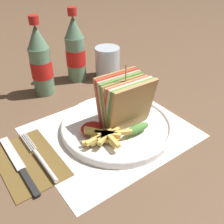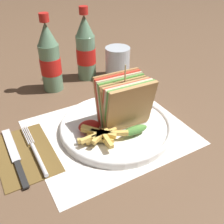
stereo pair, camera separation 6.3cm
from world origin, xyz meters
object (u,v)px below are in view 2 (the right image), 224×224
Objects in this scene: coke_bottle_near at (50,59)px; knife at (15,156)px; glass_near at (117,65)px; club_sandwich at (124,103)px; coke_bottle_far at (86,49)px; plate_main at (116,126)px; fork at (36,153)px.

knife is at bearing -124.49° from coke_bottle_near.
coke_bottle_near is 2.25× the size of glass_near.
coke_bottle_far is at bearing 82.16° from club_sandwich.
glass_near is (0.21, -0.03, -0.05)m from coke_bottle_near.
coke_bottle_near is at bearing 106.25° from club_sandwich.
coke_bottle_far is (0.04, 0.30, 0.02)m from club_sandwich.
glass_near is (0.13, 0.25, -0.03)m from club_sandwich.
plate_main is 1.56× the size of fork.
coke_bottle_far reaches higher than fork.
plate_main is 1.20× the size of coke_bottle_far.
club_sandwich is at bearing -73.75° from coke_bottle_near.
club_sandwich is (0.02, -0.01, 0.06)m from plate_main.
plate_main is 1.77× the size of club_sandwich.
knife is 0.32m from coke_bottle_near.
club_sandwich reaches higher than plate_main.
plate_main reaches higher than fork.
coke_bottle_far is 2.25× the size of glass_near.
coke_bottle_far is (0.26, 0.29, 0.09)m from fork.
coke_bottle_far reaches higher than club_sandwich.
club_sandwich is 0.68× the size of coke_bottle_near.
fork reaches higher than knife.
coke_bottle_near is (0.17, 0.25, 0.09)m from knife.
coke_bottle_near is at bearing 63.73° from fork.
coke_bottle_near reaches higher than knife.
glass_near is (0.35, 0.24, 0.03)m from fork.
plate_main is 0.07m from club_sandwich.
coke_bottle_near is (0.13, 0.27, 0.09)m from fork.
plate_main is at bearing 155.45° from club_sandwich.
coke_bottle_far is at bearing 153.67° from glass_near.
glass_near reaches higher than fork.
knife is at bearing -137.52° from coke_bottle_far.
knife is 0.88× the size of coke_bottle_far.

